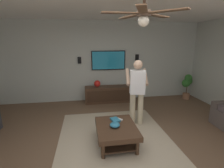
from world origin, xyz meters
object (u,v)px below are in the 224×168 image
Objects in this scene: wall_speaker_left at (137,57)px; wall_speaker_right at (79,60)px; tv at (108,60)px; remote_white at (119,119)px; vase_round at (97,84)px; media_console at (110,94)px; person_standing at (137,89)px; ceiling_fan at (144,15)px; potted_plant_tall at (187,83)px; bowl at (115,125)px; coffee_table at (116,131)px; book at (115,120)px.

wall_speaker_left is 2.02m from wall_speaker_right.
tv reaches higher than wall_speaker_right.
remote_white is 2.32m from vase_round.
media_console is 7.73× the size of wall_speaker_right.
person_standing reaches higher than remote_white.
remote_white is 0.13× the size of ceiling_fan.
potted_plant_tall reaches higher than vase_round.
wall_speaker_left reaches higher than wall_speaker_right.
bowl is 2.08m from ceiling_fan.
wall_speaker_left reaches higher than potted_plant_tall.
media_console is at bearing -104.34° from wall_speaker_right.
wall_speaker_left is at bearing -24.58° from coffee_table.
tv is 1.01× the size of ceiling_fan.
coffee_table is 2.22m from ceiling_fan.
coffee_table is 0.32m from remote_white.
media_console is at bearing 87.46° from potted_plant_tall.
vase_round is (2.56, 0.18, 0.36)m from coffee_table.
wall_speaker_right is 3.67m from ceiling_fan.
media_console is 7.73× the size of wall_speaker_left.
wall_speaker_left reaches higher than vase_round.
ceiling_fan is at bearing -32.46° from remote_white.
potted_plant_tall is 4.10× the size of wall_speaker_left.
vase_round is at bearing 171.12° from book.
coffee_table is 6.67× the size of remote_white.
coffee_table is at bearing -164.79° from wall_speaker_right.
tv is 5.37× the size of book.
ceiling_fan reaches higher than vase_round.
wall_speaker_left is (0.21, -1.45, 0.85)m from vase_round.
potted_plant_tall is at bearing -52.21° from bowl.
wall_speaker_right is (0.01, 0.99, 0.02)m from tv.
bowl is 0.28m from book.
tv is 7.87× the size of remote_white.
tv is 0.99m from wall_speaker_right.
vase_round is (0.17, 3.28, 0.07)m from potted_plant_tall.
vase_round is (-0.20, 0.42, -0.77)m from tv.
tv reaches higher than coffee_table.
ceiling_fan is at bearing 0.30° from tv.
tv is 0.90m from vase_round.
remote_white is 0.68× the size of wall_speaker_left.
wall_speaker_right is at bearing 15.21° from coffee_table.
book is 1.00× the size of wall_speaker_right.
media_console is at bearing 0.00° from tv.
bowl is 0.93× the size of wall_speaker_left.
media_console is 0.57m from vase_round.
person_standing is 10.93× the size of remote_white.
bowl is at bearing 127.79° from potted_plant_tall.
remote_white is (-2.49, 0.12, -1.01)m from tv.
remote_white is at bearing 8.64° from ceiling_fan.
person_standing is at bearing -40.68° from bowl.
ceiling_fan is at bearing 163.39° from wall_speaker_left.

